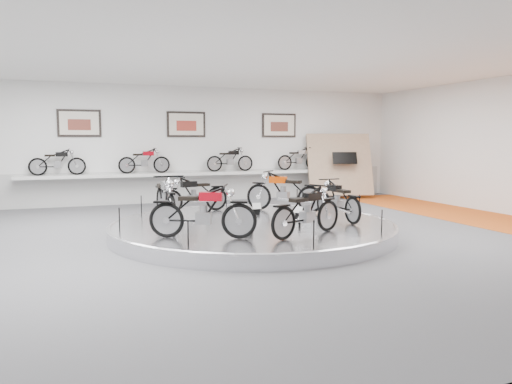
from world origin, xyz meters
name	(u,v)px	position (x,y,z in m)	size (l,w,h in m)	color
floor	(258,238)	(0.00, 0.00, 0.00)	(16.00, 16.00, 0.00)	#4D4D4F
ceiling	(258,54)	(0.00, 0.00, 4.00)	(16.00, 16.00, 0.00)	white
wall_back	(186,145)	(0.00, 7.00, 2.00)	(16.00, 16.00, 0.00)	white
orange_carpet_strip	(493,220)	(6.80, 0.00, 0.01)	(2.40, 12.60, 0.01)	#BF5C1F
dado_band	(187,186)	(0.00, 6.98, 0.55)	(15.68, 0.04, 1.10)	#BCBCBA
display_platform	(253,229)	(0.00, 0.30, 0.15)	(6.40, 6.40, 0.30)	silver
platform_rim	(253,224)	(0.00, 0.30, 0.27)	(6.40, 6.40, 0.10)	#B2B2BA
shelf	(189,174)	(0.00, 6.70, 1.00)	(11.00, 0.55, 0.10)	silver
poster_left	(79,123)	(-3.50, 6.96, 2.70)	(1.35, 0.06, 0.88)	silver
poster_center	(186,124)	(0.00, 6.96, 2.70)	(1.35, 0.06, 0.88)	silver
poster_right	(279,125)	(3.50, 6.96, 2.70)	(1.35, 0.06, 0.88)	silver
display_panel	(340,165)	(5.60, 6.10, 1.25)	(2.40, 0.12, 2.40)	tan
shelf_bike_a	(57,164)	(-4.20, 6.70, 1.42)	(1.22, 0.42, 0.73)	black
shelf_bike_b	(144,162)	(-1.50, 6.70, 1.42)	(1.22, 0.42, 0.73)	maroon
shelf_bike_c	(230,161)	(1.50, 6.70, 1.42)	(1.22, 0.42, 0.73)	black
shelf_bike_d	(299,160)	(4.20, 6.70, 1.42)	(1.22, 0.42, 0.73)	#ACADB1
bike_a	(284,191)	(1.37, 1.65, 0.83)	(1.81, 0.64, 1.06)	#D13F03
bike_b	(194,194)	(-0.87, 2.30, 0.78)	(1.62, 0.57, 0.95)	black
bike_c	(165,199)	(-1.87, 0.89, 0.86)	(1.89, 0.67, 1.11)	#ACADB1
bike_d	(202,211)	(-1.53, -1.08, 0.82)	(1.76, 0.62, 1.03)	maroon
bike_e	(307,211)	(0.44, -1.54, 0.79)	(1.66, 0.59, 0.98)	black
bike_f	(338,200)	(1.95, -0.10, 0.78)	(1.62, 0.57, 0.95)	black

